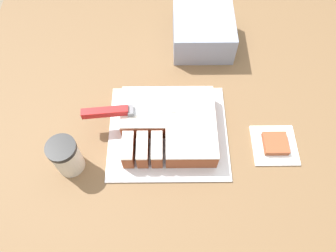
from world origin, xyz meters
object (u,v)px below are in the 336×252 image
knife (121,111)px  storage_box (203,32)px  cake (170,125)px  brownie (275,143)px  coffee_cup (66,156)px  cake_board (168,132)px

knife → storage_box: storage_box is taller
cake → brownie: size_ratio=3.93×
cake → brownie: bearing=-9.6°
knife → coffee_cup: size_ratio=3.04×
knife → storage_box: bearing=47.0°
coffee_cup → brownie: (0.57, 0.06, -0.04)m
knife → cake: bearing=-14.2°
cake_board → cake: 0.04m
cake → coffee_cup: coffee_cup is taller
cake_board → cake: bearing=41.3°
cake → knife: knife is taller
coffee_cup → brownie: coffee_cup is taller
cake → coffee_cup: bearing=-158.8°
coffee_cup → brownie: size_ratio=1.72×
brownie → cake: bearing=170.4°
cake_board → knife: (-0.13, 0.03, 0.08)m
storage_box → cake: bearing=-108.4°
cake → storage_box: storage_box is taller
cake_board → storage_box: storage_box is taller
cake_board → knife: knife is taller
knife → brownie: knife is taller
cake_board → brownie: 0.31m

